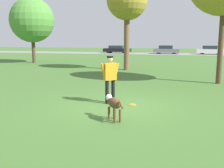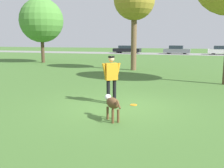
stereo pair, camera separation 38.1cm
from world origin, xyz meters
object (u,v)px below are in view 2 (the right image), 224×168
Objects in this scene: person at (111,75)px; tree_mid_center at (134,0)px; parked_car_grey at (177,50)px; parked_car_black at (127,49)px; parked_car_white at (222,50)px; frisbee at (134,105)px; dog at (112,104)px; tree_far_left at (41,21)px.

tree_mid_center is (-1.40, 10.55, 4.09)m from person.
parked_car_grey is (0.64, 34.03, -0.39)m from person.
parked_car_black is at bearing -179.37° from parked_car_grey.
person is at bearing -88.66° from parked_car_grey.
person is 34.88m from parked_car_white.
frisbee is at bearing -38.35° from person.
parked_car_black is (-6.14, 23.74, -4.49)m from tree_mid_center.
parked_car_black is 1.11× the size of parked_car_grey.
parked_car_white reaches higher than parked_car_grey.
frisbee is 0.04× the size of tree_mid_center.
parked_car_white reaches higher than dog.
parked_car_grey is at bearing 58.34° from tree_far_left.
parked_car_grey is (12.13, 19.66, -3.49)m from tree_far_left.
person is 11.40m from tree_mid_center.
parked_car_white is (6.44, 34.13, 0.65)m from frisbee.
tree_far_left reaches higher than dog.
frisbee is at bearing -74.77° from parked_car_black.
dog is 13.48m from tree_mid_center.
parked_car_black is at bearing 104.51° from tree_mid_center.
frisbee is 34.74m from parked_car_white.
tree_far_left is 27.45m from parked_car_white.
tree_far_left is (-11.49, 14.37, 3.10)m from person.
parked_car_grey is at bearing -0.29° from parked_car_black.
dog is at bearing -80.86° from tree_mid_center.
tree_mid_center is 24.00m from parked_car_grey.
person is 35.11m from parked_car_black.
person is at bearing -82.44° from tree_mid_center.
person is at bearing -51.36° from tree_far_left.
tree_mid_center is 1.62× the size of parked_car_grey.
tree_far_left is 10.83m from tree_mid_center.
parked_car_grey is (0.03, 35.99, 0.15)m from dog.
tree_far_left reaches higher than parked_car_grey.
tree_mid_center is at bearing -92.55° from parked_car_grey.
parked_car_grey is (8.18, -0.26, 0.01)m from parked_car_black.
tree_far_left reaches higher than person.
person is 0.42× the size of parked_car_white.
dog is 2.01m from frisbee.
parked_car_grey is 6.64m from parked_car_white.
tree_far_left is at bearing -119.25° from parked_car_grey.
parked_car_black is (3.94, 19.92, -3.50)m from tree_far_left.
person is 0.28× the size of tree_far_left.
parked_car_grey is at bearing -38.94° from dog.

